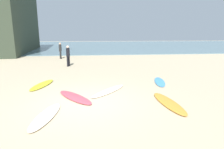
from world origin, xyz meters
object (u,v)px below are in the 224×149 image
at_px(surfboard_3, 169,103).
at_px(surfboard_5, 109,91).
at_px(surfboard_1, 160,82).
at_px(surfboard_2, 46,116).
at_px(beachgoer_near, 68,55).
at_px(beachgoer_mid, 60,50).
at_px(surfboard_0, 75,97).
at_px(surfboard_4, 42,85).

xyz_separation_m(surfboard_3, surfboard_5, (-2.09, 1.76, -0.00)).
bearing_deg(surfboard_5, surfboard_1, 65.02).
relative_size(surfboard_2, surfboard_5, 0.86).
relative_size(surfboard_2, surfboard_3, 0.88).
relative_size(beachgoer_near, beachgoer_mid, 0.99).
distance_m(surfboard_1, surfboard_5, 3.20).
bearing_deg(beachgoer_near, beachgoer_mid, -138.94).
xyz_separation_m(surfboard_0, beachgoer_near, (-1.14, 7.79, 0.88)).
bearing_deg(surfboard_1, surfboard_5, -141.32).
xyz_separation_m(surfboard_0, surfboard_1, (4.37, 2.07, -0.01)).
bearing_deg(beachgoer_near, surfboard_3, 53.37).
bearing_deg(surfboard_4, surfboard_5, -8.79).
bearing_deg(surfboard_4, surfboard_0, -35.34).
xyz_separation_m(surfboard_3, beachgoer_near, (-4.71, 8.83, 0.89)).
xyz_separation_m(surfboard_4, surfboard_5, (3.28, -1.37, -0.01)).
distance_m(surfboard_5, beachgoer_mid, 12.54).
height_order(surfboard_0, surfboard_5, surfboard_0).
bearing_deg(surfboard_5, beachgoer_near, 150.48).
bearing_deg(surfboard_0, surfboard_5, -9.23).
bearing_deg(surfboard_4, surfboard_1, 13.60).
relative_size(surfboard_0, surfboard_1, 1.09).
bearing_deg(surfboard_5, surfboard_4, -162.42).
bearing_deg(surfboard_0, beachgoer_mid, 65.78).
bearing_deg(surfboard_1, surfboard_3, -90.71).
relative_size(surfboard_3, beachgoer_near, 1.44).
distance_m(surfboard_1, surfboard_4, 6.18).
relative_size(surfboard_5, beachgoer_mid, 1.45).
distance_m(surfboard_0, surfboard_3, 3.72).
xyz_separation_m(surfboard_0, surfboard_5, (1.47, 0.72, -0.01)).
distance_m(surfboard_3, surfboard_4, 6.22).
bearing_deg(surfboard_0, surfboard_3, -51.66).
height_order(surfboard_1, beachgoer_near, beachgoer_near).
relative_size(surfboard_2, surfboard_4, 0.97).
distance_m(surfboard_0, beachgoer_mid, 12.86).
bearing_deg(surfboard_2, surfboard_3, -161.03).
bearing_deg(beachgoer_near, surfboard_0, 33.62).
relative_size(surfboard_0, surfboard_5, 0.92).
height_order(surfboard_2, beachgoer_near, beachgoer_near).
bearing_deg(surfboard_0, surfboard_2, -149.30).
height_order(surfboard_0, beachgoer_near, beachgoer_near).
height_order(surfboard_3, beachgoer_near, beachgoer_near).
bearing_deg(surfboard_0, surfboard_4, 95.43).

